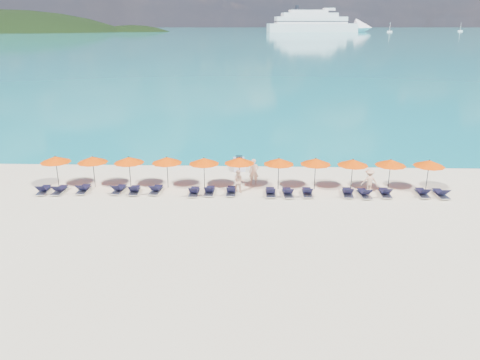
{
  "coord_description": "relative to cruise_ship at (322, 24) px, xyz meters",
  "views": [
    {
      "loc": [
        1.01,
        -26.08,
        11.05
      ],
      "look_at": [
        0.0,
        3.0,
        1.2
      ],
      "focal_mm": 35.0,
      "sensor_mm": 36.0,
      "label": 1
    }
  ],
  "objects": [
    {
      "name": "umbrella_7",
      "position": [
        -70.34,
        -539.43,
        -6.96
      ],
      "size": [
        2.1,
        2.1,
        2.28
      ],
      "color": "black",
      "rests_on": "ground"
    },
    {
      "name": "headland_main",
      "position": [
        -375.46,
        -4.17,
        -46.97
      ],
      "size": [
        374.0,
        242.0,
        126.5
      ],
      "color": "black",
      "rests_on": "ground"
    },
    {
      "name": "lounger_7",
      "position": [
        -77.55,
        -540.66,
        -8.74
      ],
      "size": [
        0.66,
        1.71,
        0.66
      ],
      "rotation": [
        0.0,
        0.0,
        -0.02
      ],
      "color": "silver",
      "rests_on": "ground"
    },
    {
      "name": "umbrella_10",
      "position": [
        -62.73,
        -539.61,
        -6.96
      ],
      "size": [
        2.1,
        2.1,
        2.28
      ],
      "color": "black",
      "rests_on": "ground"
    },
    {
      "name": "lounger_5",
      "position": [
        -81.2,
        -540.57,
        -8.74
      ],
      "size": [
        0.75,
        1.74,
        0.66
      ],
      "rotation": [
        0.0,
        0.0,
        -0.07
      ],
      "color": "silver",
      "rests_on": "ground"
    },
    {
      "name": "lounger_13",
      "position": [
        -67.18,
        -540.81,
        -8.74
      ],
      "size": [
        0.79,
        1.75,
        0.66
      ],
      "rotation": [
        0.0,
        0.0,
        0.1
      ],
      "color": "silver",
      "rests_on": "ground"
    },
    {
      "name": "lounger_6",
      "position": [
        -78.57,
        -540.86,
        -8.74
      ],
      "size": [
        0.62,
        1.7,
        0.66
      ],
      "rotation": [
        0.0,
        0.0,
        -0.0
      ],
      "color": "silver",
      "rests_on": "ground"
    },
    {
      "name": "lounger_10",
      "position": [
        -72.27,
        -540.83,
        -8.74
      ],
      "size": [
        0.76,
        1.75,
        0.66
      ],
      "rotation": [
        0.0,
        0.0,
        0.09
      ],
      "color": "silver",
      "rests_on": "ground"
    },
    {
      "name": "headland_small",
      "position": [
        -225.46,
        15.83,
        -43.97
      ],
      "size": [
        162.0,
        126.0,
        85.5
      ],
      "color": "black",
      "rests_on": "ground"
    },
    {
      "name": "cruise_ship",
      "position": [
        0.0,
        0.0,
        0.0
      ],
      "size": [
        125.41,
        40.25,
        34.48
      ],
      "rotation": [
        0.0,
        0.0,
        0.17
      ],
      "color": "white",
      "rests_on": "ground"
    },
    {
      "name": "beachgoer_a",
      "position": [
        -74.56,
        -538.63,
        -8.02
      ],
      "size": [
        0.72,
        0.5,
        1.9
      ],
      "primitive_type": "imported",
      "rotation": [
        0.0,
        0.0,
        0.07
      ],
      "color": "#D8A584",
      "rests_on": "ground"
    },
    {
      "name": "umbrella_1",
      "position": [
        -85.76,
        -539.51,
        -6.96
      ],
      "size": [
        2.1,
        2.1,
        2.28
      ],
      "color": "black",
      "rests_on": "ground"
    },
    {
      "name": "lounger_9",
      "position": [
        -73.42,
        -540.79,
        -8.74
      ],
      "size": [
        0.67,
        1.72,
        0.66
      ],
      "rotation": [
        0.0,
        0.0,
        0.03
      ],
      "color": "silver",
      "rests_on": "ground"
    },
    {
      "name": "umbrella_9",
      "position": [
        -65.28,
        -539.52,
        -6.96
      ],
      "size": [
        2.1,
        2.1,
        2.28
      ],
      "color": "black",
      "rests_on": "ground"
    },
    {
      "name": "lounger_1",
      "position": [
        -87.76,
        -540.84,
        -8.74
      ],
      "size": [
        0.68,
        1.72,
        0.66
      ],
      "rotation": [
        0.0,
        0.0,
        -0.03
      ],
      "color": "silver",
      "rests_on": "ground"
    },
    {
      "name": "sailboat_near",
      "position": [
        78.14,
        -0.52,
        -7.9
      ],
      "size": [
        5.72,
        1.91,
        10.48
      ],
      "color": "white",
      "rests_on": "ground"
    },
    {
      "name": "beachgoer_b",
      "position": [
        -75.57,
        -540.4,
        -8.16
      ],
      "size": [
        0.8,
        0.47,
        1.62
      ],
      "primitive_type": "imported",
      "rotation": [
        0.0,
        0.0,
        -0.02
      ],
      "color": "#D8A584",
      "rests_on": "ground"
    },
    {
      "name": "umbrella_2",
      "position": [
        -83.21,
        -539.51,
        -6.96
      ],
      "size": [
        2.1,
        2.1,
        2.28
      ],
      "color": "black",
      "rests_on": "ground"
    },
    {
      "name": "umbrella_8",
      "position": [
        -67.84,
        -539.58,
        -6.96
      ],
      "size": [
        2.1,
        2.1,
        2.28
      ],
      "color": "black",
      "rests_on": "ground"
    },
    {
      "name": "lounger_12",
      "position": [
        -68.25,
        -540.67,
        -8.74
      ],
      "size": [
        0.73,
        1.74,
        0.66
      ],
      "rotation": [
        0.0,
        0.0,
        -0.07
      ],
      "color": "silver",
      "rests_on": "ground"
    },
    {
      "name": "umbrella_6",
      "position": [
        -72.86,
        -539.48,
        -6.96
      ],
      "size": [
        2.1,
        2.1,
        2.28
      ],
      "color": "black",
      "rests_on": "ground"
    },
    {
      "name": "sea",
      "position": [
        -75.46,
        115.83,
        -8.97
      ],
      "size": [
        1600.0,
        1300.0,
        0.01
      ],
      "primitive_type": "cube",
      "color": "#1FA9B2",
      "rests_on": "ground"
    },
    {
      "name": "lounger_2",
      "position": [
        -86.2,
        -540.61,
        -8.74
      ],
      "size": [
        0.67,
        1.72,
        0.66
      ],
      "rotation": [
        0.0,
        0.0,
        0.03
      ],
      "color": "silver",
      "rests_on": "ground"
    },
    {
      "name": "lounger_11",
      "position": [
        -70.96,
        -540.73,
        -8.74
      ],
      "size": [
        0.63,
        1.7,
        0.66
      ],
      "rotation": [
        0.0,
        0.0,
        -0.0
      ],
      "color": "silver",
      "rests_on": "ground"
    },
    {
      "name": "lounger_15",
      "position": [
        -63.27,
        -540.56,
        -8.74
      ],
      "size": [
        0.64,
        1.71,
        0.66
      ],
      "rotation": [
        0.0,
        0.0,
        -0.01
      ],
      "color": "silver",
      "rests_on": "ground"
    },
    {
      "name": "lounger_8",
      "position": [
        -76.07,
        -540.64,
        -8.74
      ],
      "size": [
        0.64,
        1.71,
        0.66
      ],
      "rotation": [
        0.0,
        0.0,
        -0.01
      ],
      "color": "silver",
      "rests_on": "ground"
    },
    {
      "name": "umbrella_3",
      "position": [
        -80.58,
        -539.46,
        -6.96
      ],
      "size": [
        2.1,
        2.1,
        2.28
      ],
      "color": "black",
      "rests_on": "ground"
    },
    {
      "name": "lounger_0",
      "position": [
        -88.84,
        -540.87,
        -8.74
      ],
      "size": [
        0.79,
        1.75,
        0.66
      ],
      "rotation": [
        0.0,
        0.0,
        0.1
      ],
      "color": "silver",
      "rests_on": "ground"
    },
    {
      "name": "beachgoer_c",
      "position": [
        -66.75,
        -540.06,
        -8.12
      ],
      "size": [
        1.17,
        0.68,
        1.71
      ],
      "primitive_type": "imported",
      "rotation": [
        0.0,
        0.0,
        3.29
      ],
      "color": "#D8A584",
      "rests_on": "ground"
    },
    {
      "name": "lounger_3",
      "position": [
        -83.76,
        -540.57,
        -8.74
      ],
      "size": [
        0.78,
        1.75,
        0.66
      ],
      "rotation": [
        0.0,
        0.0,
        -0.09
      ],
      "color": "silver",
      "rests_on": "ground"
    },
    {
      "name": "lounger_16",
      "position": [
        -62.1,
        -540.67,
        -8.74
      ],
      "size": [
        0.72,
        1.73,
        0.66
      ],
      "rotation": [
        0.0,
        0.0,
        0.06
      ],
      "color": "silver",
      "rests_on": "ground"
    },
    {
      "name": "sailboat_far",
      "position": [
        176.3,
        43.92,
        -7.9
      ],
      "size": [
        5.71,
        1.9,
        10.47
      ],
      "color": "white",
      "rests_on": "ground"
    },
    {
      "name": "ground",
      "position": [
        -75.46,
        -544.17,
        -8.97
      ],
      "size": [
        1400.0,
        1400.0,
        0.0
      ],
      "primitive_type": "plane",
      "color": "beige"
    },
    {
      "name": "umbrella_5",
      "position": [
        -75.57,
        -539.37,
        -6.96
      ],
      "size": [
        2.1,
        2.1,
        2.28
      ],
      "color": "black",
      "rests_on": "ground"
    },
    {
      "name": "umbrella_4",
      "position": [
        -77.99,
        -539.58,
        -6.96
      ],
      "size": [
        2.1,
        2.1,
        2.28
      ],
      "color": "black",
      "rests_on": "ground"
    },
    {
      "name": "umbrella_0",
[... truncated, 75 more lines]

